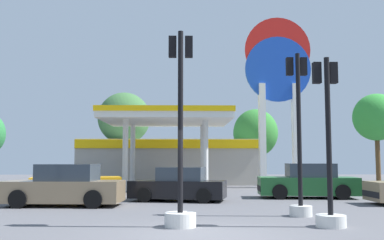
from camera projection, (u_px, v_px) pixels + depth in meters
The scene contains 13 objects.
ground_plane at pixel (201, 235), 10.26m from camera, with size 90.00×90.00×0.00m, color #56565B.
gas_station at pixel (170, 158), 33.48m from camera, with size 12.92×13.88×4.68m.
station_pole_sign at pixel (278, 79), 29.00m from camera, with size 4.26×0.56×11.02m.
car_1 at pixel (76, 182), 21.69m from camera, with size 4.51×2.68×1.51m.
car_2 at pixel (179, 186), 18.99m from camera, with size 4.24×2.43×1.43m.
car_3 at pixel (308, 182), 20.57m from camera, with size 4.54×2.30×1.58m.
car_5 at pixel (64, 187), 16.95m from camera, with size 4.48×2.18×1.57m.
traffic_signal_0 at pixel (299, 155), 13.99m from camera, with size 0.69×0.70×5.10m.
traffic_signal_1 at pixel (180, 167), 11.70m from camera, with size 0.82×0.82×5.16m.
traffic_signal_2 at pixel (329, 169), 11.70m from camera, with size 0.77×0.77×4.44m.
tree_1 at pixel (124, 118), 36.41m from camera, with size 4.23×4.23×7.23m.
tree_2 at pixel (255, 133), 37.34m from camera, with size 3.71×3.71×5.99m.
tree_3 at pixel (376, 118), 38.42m from camera, with size 3.95×3.95×7.44m.
Camera 1 is at (-0.39, -10.45, 1.71)m, focal length 41.97 mm.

